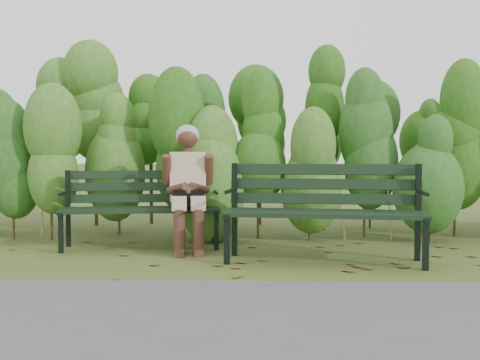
{
  "coord_description": "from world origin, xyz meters",
  "views": [
    {
      "loc": [
        0.12,
        -5.33,
        1.05
      ],
      "look_at": [
        0.0,
        0.35,
        0.75
      ],
      "focal_mm": 42.0,
      "sensor_mm": 36.0,
      "label": 1
    }
  ],
  "objects": [
    {
      "name": "bench_left",
      "position": [
        -1.08,
        0.71,
        0.49
      ],
      "size": [
        1.72,
        0.76,
        0.83
      ],
      "color": "black",
      "rests_on": "ground"
    },
    {
      "name": "seated_woman",
      "position": [
        -0.56,
        0.6,
        0.73
      ],
      "size": [
        0.57,
        0.83,
        1.33
      ],
      "color": "#C9B792",
      "rests_on": "ground"
    },
    {
      "name": "footpath",
      "position": [
        0.0,
        -2.2,
        0.01
      ],
      "size": [
        60.0,
        2.5,
        0.01
      ],
      "primitive_type": "cube",
      "color": "#474749",
      "rests_on": "ground"
    },
    {
      "name": "bench_right",
      "position": [
        0.81,
        -0.0,
        0.54
      ],
      "size": [
        1.91,
        0.84,
        0.92
      ],
      "color": "black",
      "rests_on": "ground"
    },
    {
      "name": "leaf_litter",
      "position": [
        -0.26,
        0.02,
        0.0
      ],
      "size": [
        6.04,
        2.26,
        0.01
      ],
      "color": "brown",
      "rests_on": "ground"
    },
    {
      "name": "ground",
      "position": [
        0.0,
        0.0,
        0.0
      ],
      "size": [
        80.0,
        80.0,
        0.0
      ],
      "primitive_type": "plane",
      "color": "#445425"
    },
    {
      "name": "hedge_band",
      "position": [
        0.0,
        1.86,
        1.26
      ],
      "size": [
        11.04,
        1.67,
        2.42
      ],
      "color": "#47381E",
      "rests_on": "ground"
    }
  ]
}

